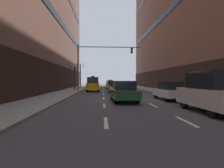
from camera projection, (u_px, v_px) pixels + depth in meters
name	position (u px, v px, depth m)	size (l,w,h in m)	color
ground_plane	(124.00, 100.00, 15.56)	(120.00, 120.00, 0.00)	#424247
sidewalk_left	(42.00, 100.00, 15.18)	(3.51, 80.00, 0.14)	gray
sidewalk_right	(201.00, 99.00, 15.93)	(3.51, 80.00, 0.14)	gray
lane_stripe_l1_s2	(106.00, 122.00, 7.48)	(0.16, 2.00, 0.01)	silver
lane_stripe_l1_s3	(104.00, 105.00, 12.47)	(0.16, 2.00, 0.01)	silver
lane_stripe_l1_s4	(104.00, 98.00, 17.46)	(0.16, 2.00, 0.01)	silver
lane_stripe_l1_s5	(103.00, 94.00, 22.45)	(0.16, 2.00, 0.01)	silver
lane_stripe_l1_s6	(103.00, 92.00, 27.44)	(0.16, 2.00, 0.01)	silver
lane_stripe_l1_s7	(103.00, 90.00, 32.44)	(0.16, 2.00, 0.01)	silver
lane_stripe_l1_s8	(103.00, 89.00, 37.43)	(0.16, 2.00, 0.01)	silver
lane_stripe_l1_s9	(103.00, 88.00, 42.42)	(0.16, 2.00, 0.01)	silver
lane_stripe_l1_s10	(103.00, 87.00, 47.41)	(0.16, 2.00, 0.01)	silver
lane_stripe_l2_s2	(186.00, 121.00, 7.66)	(0.16, 2.00, 0.01)	silver
lane_stripe_l2_s3	(153.00, 105.00, 12.66)	(0.16, 2.00, 0.01)	silver
lane_stripe_l2_s4	(139.00, 98.00, 17.65)	(0.16, 2.00, 0.01)	silver
lane_stripe_l2_s5	(130.00, 94.00, 22.64)	(0.16, 2.00, 0.01)	silver
lane_stripe_l2_s6	(125.00, 92.00, 27.63)	(0.16, 2.00, 0.01)	silver
lane_stripe_l2_s7	(122.00, 90.00, 32.62)	(0.16, 2.00, 0.01)	silver
lane_stripe_l2_s8	(119.00, 89.00, 37.61)	(0.16, 2.00, 0.01)	silver
lane_stripe_l2_s9	(117.00, 88.00, 42.60)	(0.16, 2.00, 0.01)	silver
lane_stripe_l2_s10	(116.00, 87.00, 47.59)	(0.16, 2.00, 0.01)	silver
taxi_driving_0	(111.00, 85.00, 34.35)	(1.99, 4.35, 1.77)	black
taxi_driving_1	(93.00, 84.00, 27.84)	(2.02, 4.57, 2.37)	black
taxi_driving_2	(110.00, 84.00, 43.08)	(2.03, 4.48, 1.83)	black
car_driving_3	(124.00, 92.00, 14.61)	(2.03, 4.53, 1.67)	black
car_driving_4	(116.00, 88.00, 23.25)	(1.96, 4.29, 1.58)	black
car_driving_5	(95.00, 84.00, 40.61)	(2.05, 4.68, 1.74)	black
car_parked_0	(212.00, 92.00, 9.75)	(1.97, 4.59, 2.21)	black
car_parked_1	(169.00, 91.00, 15.84)	(1.89, 4.33, 1.61)	black
traffic_signal_0	(97.00, 58.00, 27.67)	(9.70, 0.35, 6.96)	#4C4C51
street_tree_0	(80.00, 75.00, 39.10)	(1.40, 1.39, 5.66)	#4C3823
street_tree_1	(74.00, 77.00, 30.71)	(1.92, 1.74, 4.83)	#4C3823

